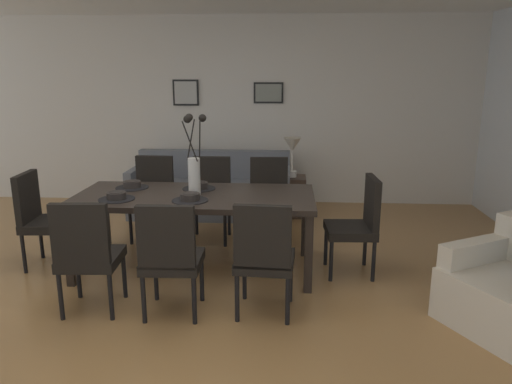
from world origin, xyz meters
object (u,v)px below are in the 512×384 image
table_lamp (292,148)px  dining_table (195,201)px  bowl_near_left (116,195)px  sofa (212,192)px  dining_chair_near_left (87,251)px  bowl_near_right (132,184)px  framed_picture_center (269,93)px  dining_chair_head_east (359,221)px  dining_chair_far_right (211,194)px  bowl_far_left (190,196)px  dining_chair_mid_right (269,195)px  dining_chair_mid_left (264,254)px  dining_chair_head_west (41,215)px  dining_chair_near_right (153,193)px  bowl_far_right (199,185)px  centerpiece_vase (194,164)px  side_table (291,196)px  dining_chair_far_left (170,254)px  framed_picture_left (186,93)px

table_lamp → dining_table: bearing=-116.3°
bowl_near_left → sofa: bowl_near_left is taller
table_lamp → dining_chair_near_left: bearing=-119.8°
bowl_near_right → framed_picture_center: (1.24, 2.30, 0.78)m
dining_chair_head_east → bowl_near_left: size_ratio=5.41×
dining_chair_far_right → bowl_far_left: size_ratio=5.41×
table_lamp → framed_picture_center: 1.00m
dining_chair_mid_right → dining_chair_mid_left: bearing=-89.1°
dining_chair_head_east → dining_chair_head_west: bearing=-179.9°
dining_chair_near_right → dining_chair_head_east: size_ratio=1.00×
bowl_far_right → centerpiece_vase: bearing=-89.8°
bowl_far_right → dining_chair_near_right: bearing=133.7°
dining_chair_mid_left → bowl_far_right: 1.31m
bowl_near_right → framed_picture_center: size_ratio=0.41×
bowl_far_left → framed_picture_center: 2.91m
dining_table → dining_chair_near_right: 1.13m
dining_chair_near_right → dining_chair_mid_left: 2.22m
dining_chair_far_right → table_lamp: size_ratio=1.80×
dining_chair_head_west → table_lamp: table_lamp is taller
side_table → framed_picture_center: size_ratio=1.27×
dining_chair_near_right → bowl_far_left: (0.65, -1.12, 0.27)m
dining_chair_far_right → centerpiece_vase: size_ratio=1.25×
dining_table → dining_chair_head_west: 1.51m
dining_chair_near_right → table_lamp: 1.87m
dining_chair_far_left → bowl_near_left: dining_chair_far_left is taller
framed_picture_left → dining_chair_far_left: bearing=-80.8°
centerpiece_vase → side_table: bearing=63.7°
dining_chair_near_right → bowl_far_left: bearing=-59.8°
bowl_far_right → dining_chair_head_east: bearing=-7.9°
dining_chair_near_left → bowl_near_left: dining_chair_near_left is taller
framed_picture_left → side_table: bearing=-24.2°
sofa → framed_picture_left: framed_picture_left is taller
sofa → table_lamp: table_lamp is taller
dining_chair_near_right → dining_chair_far_left: 1.93m
sofa → dining_chair_near_right: bearing=-116.5°
dining_chair_far_right → dining_chair_head_east: bearing=-30.5°
framed_picture_center → framed_picture_left: bearing=-180.0°
bowl_near_left → framed_picture_left: size_ratio=0.47×
dining_table → bowl_far_right: (0.00, 0.22, 0.11)m
dining_chair_far_right → centerpiece_vase: bearing=-90.1°
dining_chair_far_left → bowl_near_right: size_ratio=5.41×
framed_picture_left → bowl_far_left: bearing=-78.1°
dining_chair_mid_right → bowl_near_right: size_ratio=5.41×
dining_chair_mid_right → framed_picture_center: (-0.08, 1.62, 1.05)m
centerpiece_vase → bowl_near_right: size_ratio=4.32×
side_table → framed_picture_left: size_ratio=1.44×
side_table → framed_picture_left: bearing=155.8°
dining_chair_far_left → table_lamp: 2.95m
dining_chair_head_east → side_table: 1.95m
dining_chair_far_left → framed_picture_center: 3.65m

